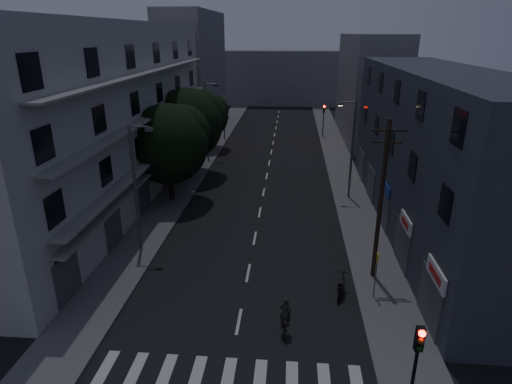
# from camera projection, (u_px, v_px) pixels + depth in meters

# --- Properties ---
(ground) EXTENTS (160.00, 160.00, 0.00)m
(ground) POSITION_uv_depth(u_px,v_px,m) (267.00, 174.00, 42.25)
(ground) COLOR black
(ground) RESTS_ON ground
(sidewalk_left) EXTENTS (3.00, 90.00, 0.15)m
(sidewalk_left) POSITION_uv_depth(u_px,v_px,m) (192.00, 172.00, 42.81)
(sidewalk_left) COLOR #565659
(sidewalk_left) RESTS_ON ground
(sidewalk_right) EXTENTS (3.00, 90.00, 0.15)m
(sidewalk_right) POSITION_uv_depth(u_px,v_px,m) (344.00, 176.00, 41.63)
(sidewalk_right) COLOR #565659
(sidewalk_right) RESTS_ON ground
(lane_markings) EXTENTS (0.15, 60.50, 0.01)m
(lane_markings) POSITION_uv_depth(u_px,v_px,m) (270.00, 157.00, 48.08)
(lane_markings) COLOR beige
(lane_markings) RESTS_ON ground
(building_left) EXTENTS (7.00, 36.00, 14.00)m
(building_left) POSITION_uv_depth(u_px,v_px,m) (113.00, 115.00, 34.20)
(building_left) COLOR #B0B1AB
(building_left) RESTS_ON ground
(building_right) EXTENTS (6.19, 28.00, 11.00)m
(building_right) POSITION_uv_depth(u_px,v_px,m) (434.00, 153.00, 29.11)
(building_right) COLOR #2D323D
(building_right) RESTS_ON ground
(building_far_left) EXTENTS (6.00, 20.00, 16.00)m
(building_far_left) POSITION_uv_depth(u_px,v_px,m) (194.00, 70.00, 61.84)
(building_far_left) COLOR slate
(building_far_left) RESTS_ON ground
(building_far_right) EXTENTS (6.00, 20.00, 13.00)m
(building_far_right) POSITION_uv_depth(u_px,v_px,m) (368.00, 88.00, 54.89)
(building_far_right) COLOR slate
(building_far_right) RESTS_ON ground
(building_far_end) EXTENTS (24.00, 8.00, 10.00)m
(building_far_end) POSITION_uv_depth(u_px,v_px,m) (281.00, 77.00, 82.48)
(building_far_end) COLOR slate
(building_far_end) RESTS_ON ground
(tree_near) EXTENTS (6.41, 6.41, 7.90)m
(tree_near) POSITION_uv_depth(u_px,v_px,m) (169.00, 141.00, 33.98)
(tree_near) COLOR black
(tree_near) RESTS_ON sidewalk_left
(tree_mid) EXTENTS (6.74, 6.74, 8.30)m
(tree_mid) POSITION_uv_depth(u_px,v_px,m) (188.00, 121.00, 40.20)
(tree_mid) COLOR black
(tree_mid) RESTS_ON sidewalk_left
(tree_far) EXTENTS (5.18, 5.18, 6.41)m
(tree_far) POSITION_uv_depth(u_px,v_px,m) (207.00, 115.00, 49.93)
(tree_far) COLOR black
(tree_far) RESTS_ON sidewalk_left
(traffic_signal_near) EXTENTS (0.28, 0.37, 4.10)m
(traffic_signal_near) POSITION_uv_depth(u_px,v_px,m) (417.00, 357.00, 14.18)
(traffic_signal_near) COLOR black
(traffic_signal_near) RESTS_ON sidewalk_right
(traffic_signal_far_right) EXTENTS (0.28, 0.37, 4.10)m
(traffic_signal_far_right) POSITION_uv_depth(u_px,v_px,m) (324.00, 114.00, 55.95)
(traffic_signal_far_right) COLOR black
(traffic_signal_far_right) RESTS_ON sidewalk_right
(traffic_signal_far_left) EXTENTS (0.28, 0.37, 4.10)m
(traffic_signal_far_left) POSITION_uv_depth(u_px,v_px,m) (224.00, 117.00, 54.41)
(traffic_signal_far_left) COLOR black
(traffic_signal_far_left) RESTS_ON sidewalk_left
(street_lamp_left_near) EXTENTS (1.51, 0.25, 8.00)m
(street_lamp_left_near) POSITION_uv_depth(u_px,v_px,m) (137.00, 182.00, 26.07)
(street_lamp_left_near) COLOR slate
(street_lamp_left_near) RESTS_ON sidewalk_left
(street_lamp_right) EXTENTS (1.51, 0.25, 8.00)m
(street_lamp_right) POSITION_uv_depth(u_px,v_px,m) (351.00, 145.00, 34.61)
(street_lamp_right) COLOR #57595E
(street_lamp_right) RESTS_ON sidewalk_right
(street_lamp_left_far) EXTENTS (1.51, 0.25, 8.00)m
(street_lamp_left_far) POSITION_uv_depth(u_px,v_px,m) (207.00, 116.00, 46.62)
(street_lamp_left_far) COLOR #595D61
(street_lamp_left_far) RESTS_ON sidewalk_left
(utility_pole) EXTENTS (1.80, 0.24, 9.00)m
(utility_pole) POSITION_uv_depth(u_px,v_px,m) (381.00, 198.00, 22.83)
(utility_pole) COLOR black
(utility_pole) RESTS_ON sidewalk_right
(bus_stop_sign) EXTENTS (0.06, 0.35, 2.52)m
(bus_stop_sign) POSITION_uv_depth(u_px,v_px,m) (376.00, 267.00, 21.91)
(bus_stop_sign) COLOR #595B60
(bus_stop_sign) RESTS_ON sidewalk_right
(motorcycle) EXTENTS (0.73, 1.86, 1.21)m
(motorcycle) POSITION_uv_depth(u_px,v_px,m) (341.00, 288.00, 22.69)
(motorcycle) COLOR black
(motorcycle) RESTS_ON ground
(cyclist) EXTENTS (0.65, 1.59, 1.98)m
(cyclist) POSITION_uv_depth(u_px,v_px,m) (285.00, 321.00, 19.73)
(cyclist) COLOR black
(cyclist) RESTS_ON ground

